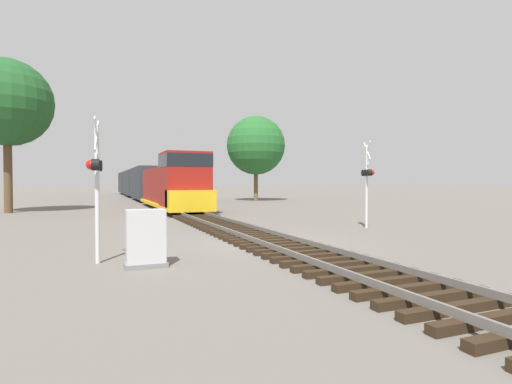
{
  "coord_description": "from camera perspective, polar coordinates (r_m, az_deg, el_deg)",
  "views": [
    {
      "loc": [
        -5.61,
        -12.88,
        2.15
      ],
      "look_at": [
        1.03,
        3.53,
        1.72
      ],
      "focal_mm": 28.0,
      "sensor_mm": 36.0,
      "label": 1
    }
  ],
  "objects": [
    {
      "name": "crossing_signal_far",
      "position": [
        19.45,
        15.61,
        2.19
      ],
      "size": [
        0.56,
        1.01,
        4.07
      ],
      "rotation": [
        0.0,
        0.0,
        1.28
      ],
      "color": "silver",
      "rests_on": "ground"
    },
    {
      "name": "crossing_signal_near",
      "position": [
        11.35,
        -21.89,
        2.28
      ],
      "size": [
        0.41,
        1.01,
        3.83
      ],
      "rotation": [
        0.0,
        0.0,
        -1.68
      ],
      "color": "silver",
      "rests_on": "ground"
    },
    {
      "name": "tree_mid_background",
      "position": [
        46.78,
        -0.01,
        6.64
      ],
      "size": [
        6.8,
        6.8,
        9.84
      ],
      "color": "brown",
      "rests_on": "ground"
    },
    {
      "name": "ground_plane",
      "position": [
        14.21,
        1.49,
        -7.31
      ],
      "size": [
        400.0,
        400.0,
        0.0
      ],
      "primitive_type": "plane",
      "color": "#666059"
    },
    {
      "name": "tree_far_right",
      "position": [
        33.39,
        -32.02,
        10.73
      ],
      "size": [
        6.06,
        6.06,
        10.76
      ],
      "color": "brown",
      "rests_on": "ground"
    },
    {
      "name": "relay_cabinet",
      "position": [
        10.54,
        -15.47,
        -6.45
      ],
      "size": [
        1.05,
        0.59,
        1.47
      ],
      "color": "slate",
      "rests_on": "ground"
    },
    {
      "name": "rail_track_bed",
      "position": [
        14.19,
        1.49,
        -6.77
      ],
      "size": [
        2.6,
        160.0,
        0.31
      ],
      "color": "black",
      "rests_on": "ground"
    },
    {
      "name": "freight_train",
      "position": [
        53.32,
        -15.99,
        1.14
      ],
      "size": [
        3.0,
        57.89,
        4.15
      ],
      "color": "maroon",
      "rests_on": "ground"
    }
  ]
}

